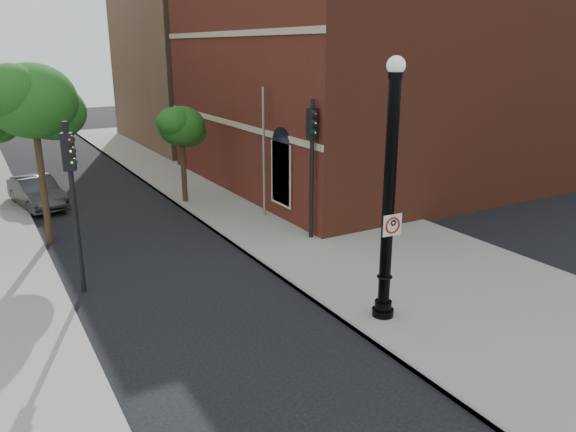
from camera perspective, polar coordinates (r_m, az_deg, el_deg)
ground at (r=13.80m, az=-0.38°, el=-13.44°), size 120.00×120.00×0.00m
sidewalk_right at (r=24.56m, az=0.32°, el=0.54°), size 8.00×60.00×0.12m
curb_edge at (r=22.91m, az=-8.26°, el=-0.82°), size 0.10×60.00×0.14m
brick_wall_building at (r=32.74m, az=12.46°, el=15.25°), size 22.30×16.30×12.50m
bg_building_tan_b at (r=45.91m, az=-1.50°, el=16.90°), size 22.00×14.00×14.00m
lamppost at (r=14.24m, az=10.17°, el=0.96°), size 0.57×0.57×6.76m
no_parking_sign at (r=14.25m, az=10.56°, el=-0.91°), size 0.55×0.08×0.55m
parked_car at (r=27.55m, az=-24.16°, el=2.22°), size 2.19×4.42×1.39m
traffic_signal_left at (r=16.79m, az=-21.11°, el=3.41°), size 0.40×0.44×5.01m
traffic_signal_right at (r=20.17m, az=2.46°, el=6.99°), size 0.40×0.46×5.21m
utility_pole at (r=23.15m, az=-2.47°, el=6.27°), size 0.11×0.11×5.42m
street_tree_a at (r=21.58m, az=-24.44°, el=10.45°), size 3.58×3.24×6.46m
street_tree_c at (r=25.68m, az=-10.74°, el=8.84°), size 2.47×2.23×4.45m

